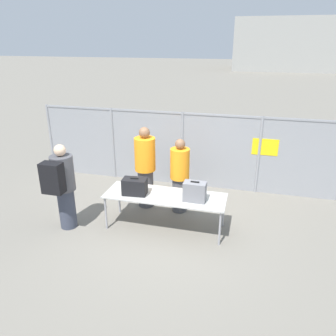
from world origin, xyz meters
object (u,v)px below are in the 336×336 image
traveler_hooded (62,185)px  security_worker_far (145,167)px  suitcase_black (135,186)px  security_worker_near (180,175)px  utility_trailer (218,143)px  inspection_table (165,197)px  suitcase_grey (195,192)px

traveler_hooded → security_worker_far: security_worker_far is taller
suitcase_black → security_worker_near: size_ratio=0.29×
security_worker_near → security_worker_far: 0.79m
suitcase_black → security_worker_far: 0.91m
utility_trailer → security_worker_near: bearing=-95.8°
suitcase_black → utility_trailer: (1.10, 4.77, -0.46)m
utility_trailer → inspection_table: bearing=-96.3°
suitcase_black → security_worker_far: security_worker_far is taller
inspection_table → traveler_hooded: 1.99m
suitcase_black → suitcase_grey: bearing=1.0°
security_worker_near → suitcase_black: bearing=46.0°
suitcase_black → suitcase_grey: (1.18, 0.02, 0.02)m
suitcase_black → security_worker_near: (0.70, 0.86, -0.03)m
suitcase_black → security_worker_far: (-0.08, 0.90, 0.07)m
suitcase_black → traveler_hooded: bearing=-162.2°
suitcase_black → traveler_hooded: size_ratio=0.28×
security_worker_near → security_worker_far: size_ratio=0.90×
suitcase_black → traveler_hooded: (-1.31, -0.42, 0.08)m
suitcase_black → suitcase_grey: size_ratio=1.16×
suitcase_black → traveler_hooded: 1.38m
inspection_table → suitcase_black: size_ratio=4.88×
inspection_table → suitcase_grey: size_ratio=5.66×
inspection_table → security_worker_far: 1.08m
inspection_table → utility_trailer: (0.52, 4.68, -0.26)m
suitcase_black → security_worker_near: bearing=50.6°
suitcase_grey → security_worker_far: bearing=145.0°
security_worker_far → traveler_hooded: bearing=51.2°
traveler_hooded → suitcase_black: bearing=8.6°
suitcase_grey → inspection_table: bearing=172.6°
suitcase_black → utility_trailer: bearing=77.0°
inspection_table → security_worker_far: security_worker_far is taller
inspection_table → traveler_hooded: traveler_hooded is taller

